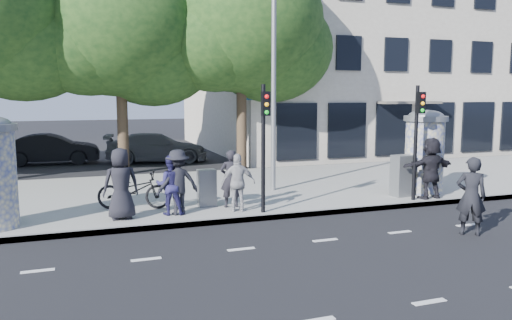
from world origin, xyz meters
name	(u,v)px	position (x,y,z in m)	size (l,w,h in m)	color
ground	(357,259)	(0.00, 0.00, 0.00)	(120.00, 120.00, 0.00)	black
sidewalk	(243,189)	(0.00, 7.50, 0.07)	(40.00, 8.00, 0.15)	gray
curb	(288,216)	(0.00, 3.55, 0.07)	(40.00, 0.10, 0.16)	slate
lane_dash_near	(429,302)	(0.00, -2.20, 0.00)	(32.00, 0.12, 0.01)	silver
lane_dash_far	(325,240)	(0.00, 1.40, 0.00)	(32.00, 0.12, 0.01)	silver
ad_column_right	(424,150)	(5.20, 4.70, 1.54)	(1.36, 1.36, 2.65)	beige
traffic_pole_near	(264,135)	(-0.60, 3.79, 2.23)	(0.22, 0.31, 3.40)	black
traffic_pole_far	(417,131)	(4.20, 3.79, 2.23)	(0.22, 0.31, 3.40)	black
street_lamp	(275,47)	(0.80, 6.63, 4.79)	(0.25, 0.93, 8.00)	slate
tree_near_left	(119,24)	(-3.50, 12.70, 6.06)	(6.80, 6.80, 8.97)	#38281C
tree_center	(241,23)	(1.50, 12.30, 6.31)	(7.00, 7.00, 9.30)	#38281C
building	(361,52)	(12.00, 19.99, 5.99)	(20.30, 15.85, 12.00)	#ACA190
ped_a	(121,184)	(-4.23, 4.33, 1.06)	(0.89, 0.58, 1.82)	black
ped_b	(231,179)	(-1.24, 4.73, 0.96)	(0.59, 0.39, 1.61)	black
ped_c	(171,185)	(-2.97, 4.42, 0.94)	(0.77, 0.60, 1.58)	#211E4D
ped_d	(178,182)	(-2.79, 4.37, 1.01)	(1.11, 0.64, 1.71)	black
ped_e	(238,183)	(-1.20, 4.17, 0.93)	(0.92, 0.52, 1.57)	#A0A0A3
ped_f	(431,168)	(4.80, 3.86, 1.08)	(1.73, 0.62, 1.86)	black
man_road	(471,196)	(3.42, 0.69, 0.93)	(0.68, 0.44, 1.85)	black
bicycle	(134,190)	(-3.83, 5.41, 0.67)	(1.98, 0.69, 1.04)	black
cabinet_left	(207,188)	(-1.84, 5.09, 0.67)	(0.50, 0.36, 1.04)	slate
cabinet_right	(402,176)	(4.21, 4.45, 0.79)	(0.61, 0.44, 1.28)	slate
car_mid	(51,149)	(-6.49, 16.99, 0.71)	(4.34, 1.51, 1.43)	black
car_right	(157,148)	(-1.66, 16.06, 0.71)	(4.87, 1.98, 1.41)	#585B5F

